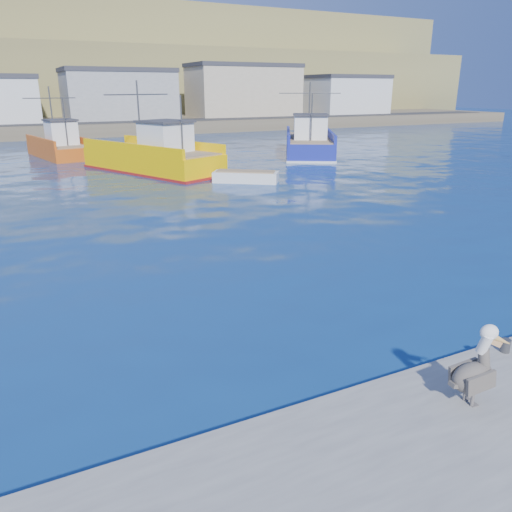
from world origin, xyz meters
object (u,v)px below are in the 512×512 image
at_px(trawler_yellow_b, 154,157).
at_px(trawler_blue, 309,143).
at_px(boat_orange, 60,146).
at_px(skiff_mid, 246,178).
at_px(pelican, 476,371).

height_order(trawler_yellow_b, trawler_blue, trawler_yellow_b).
relative_size(trawler_blue, boat_orange, 1.35).
height_order(trawler_blue, skiff_mid, trawler_blue).
bearing_deg(boat_orange, trawler_yellow_b, -65.62).
bearing_deg(trawler_yellow_b, boat_orange, 114.38).
distance_m(trawler_yellow_b, boat_orange, 13.02).
distance_m(trawler_yellow_b, skiff_mid, 8.25).
relative_size(boat_orange, pelican, 5.97).
distance_m(trawler_yellow_b, pelican, 31.97).
distance_m(boat_orange, pelican, 43.75).
relative_size(trawler_yellow_b, trawler_blue, 1.02).
distance_m(boat_orange, skiff_mid, 21.21).
xyz_separation_m(trawler_yellow_b, trawler_blue, (15.75, 3.31, -0.00)).
bearing_deg(trawler_blue, boat_orange, 157.96).
height_order(skiff_mid, pelican, pelican).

